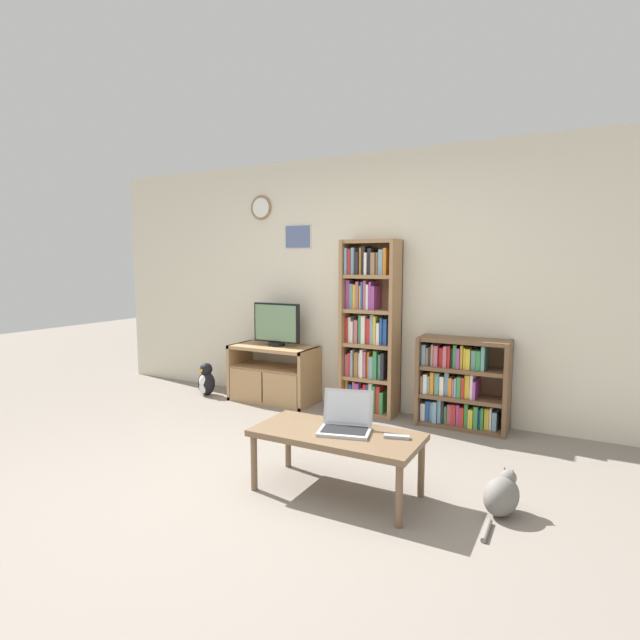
{
  "coord_description": "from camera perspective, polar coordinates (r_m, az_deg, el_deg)",
  "views": [
    {
      "loc": [
        1.93,
        -2.37,
        1.51
      ],
      "look_at": [
        -0.03,
        1.29,
        1.03
      ],
      "focal_mm": 28.0,
      "sensor_mm": 36.0,
      "label": 1
    }
  ],
  "objects": [
    {
      "name": "television",
      "position": [
        5.42,
        -4.98,
        -0.53
      ],
      "size": [
        0.55,
        0.18,
        0.46
      ],
      "color": "black",
      "rests_on": "tv_stand"
    },
    {
      "name": "remote_near_laptop",
      "position": [
        3.24,
        8.76,
        -13.06
      ],
      "size": [
        0.17,
        0.08,
        0.02
      ],
      "rotation": [
        0.0,
        0.0,
        1.84
      ],
      "color": "#99999E",
      "rests_on": "coffee_table"
    },
    {
      "name": "tv_stand",
      "position": [
        5.49,
        -5.42,
        -6.12
      ],
      "size": [
        0.94,
        0.46,
        0.61
      ],
      "color": "tan",
      "rests_on": "ground_plane"
    },
    {
      "name": "ground_plane",
      "position": [
        3.41,
        -10.49,
        -19.85
      ],
      "size": [
        18.0,
        18.0,
        0.0
      ],
      "primitive_type": "plane",
      "color": "gray"
    },
    {
      "name": "cat",
      "position": [
        3.36,
        20.1,
        -18.29
      ],
      "size": [
        0.27,
        0.53,
        0.28
      ],
      "rotation": [
        0.0,
        0.0,
        -0.37
      ],
      "color": "slate",
      "rests_on": "ground_plane"
    },
    {
      "name": "bookshelf_tall",
      "position": [
        5.0,
        5.65,
        -1.21
      ],
      "size": [
        0.56,
        0.29,
        1.73
      ],
      "color": "#9E754C",
      "rests_on": "ground_plane"
    },
    {
      "name": "laptop",
      "position": [
        3.33,
        3.0,
        -11.46
      ],
      "size": [
        0.39,
        0.35,
        0.25
      ],
      "rotation": [
        0.0,
        0.0,
        0.25
      ],
      "color": "#B7BABC",
      "rests_on": "coffee_table"
    },
    {
      "name": "coffee_table",
      "position": [
        3.34,
        1.9,
        -13.36
      ],
      "size": [
        1.09,
        0.52,
        0.42
      ],
      "color": "brown",
      "rests_on": "ground_plane"
    },
    {
      "name": "penguin_figurine",
      "position": [
        5.89,
        -12.9,
        -6.76
      ],
      "size": [
        0.2,
        0.18,
        0.37
      ],
      "color": "black",
      "rests_on": "ground_plane"
    },
    {
      "name": "wall_back",
      "position": [
        5.14,
        6.0,
        4.22
      ],
      "size": [
        6.83,
        0.09,
        2.6
      ],
      "color": "beige",
      "rests_on": "ground_plane"
    },
    {
      "name": "bookshelf_short",
      "position": [
        4.8,
        15.62,
        -7.1
      ],
      "size": [
        0.81,
        0.31,
        0.83
      ],
      "color": "brown",
      "rests_on": "ground_plane"
    }
  ]
}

